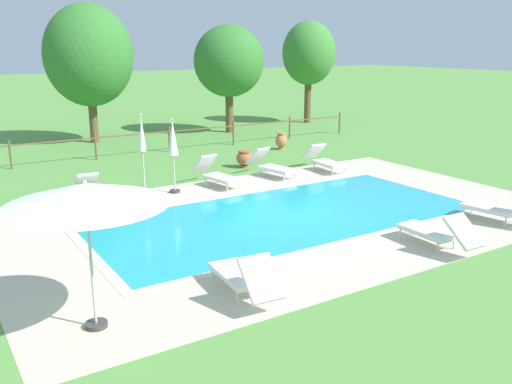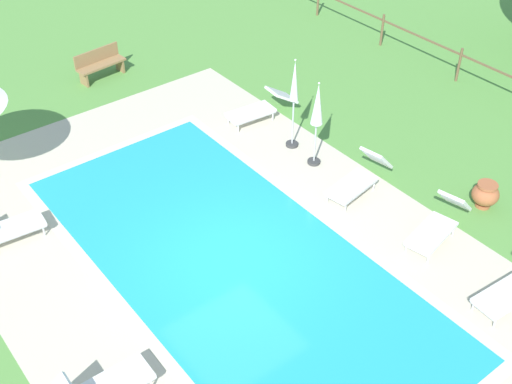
{
  "view_description": "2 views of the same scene",
  "coord_description": "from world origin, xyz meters",
  "px_view_note": "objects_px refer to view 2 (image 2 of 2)",
  "views": [
    {
      "loc": [
        -8.06,
        -11.31,
        4.35
      ],
      "look_at": [
        -0.6,
        0.5,
        0.6
      ],
      "focal_mm": 38.68,
      "sensor_mm": 36.0,
      "label": 1
    },
    {
      "loc": [
        8.06,
        -5.65,
        9.49
      ],
      "look_at": [
        -0.79,
        1.26,
        0.69
      ],
      "focal_mm": 46.12,
      "sensor_mm": 36.0,
      "label": 2
    }
  ],
  "objects_px": {
    "patio_umbrella_closed_row_west": "(294,92)",
    "patio_umbrella_closed_row_centre": "(317,110)",
    "sun_lounger_south_near_corner": "(438,224)",
    "wooden_bench_lawn_side": "(100,63)",
    "sun_lounger_north_mid": "(260,108)",
    "terracotta_urn_near_fence": "(485,194)",
    "sun_lounger_north_near_steps": "(359,178)"
  },
  "relations": [
    {
      "from": "sun_lounger_south_near_corner",
      "to": "wooden_bench_lawn_side",
      "type": "xyz_separation_m",
      "value": [
        -10.92,
        -2.27,
        0.08
      ]
    },
    {
      "from": "sun_lounger_north_near_steps",
      "to": "sun_lounger_north_mid",
      "type": "relative_size",
      "value": 0.95
    },
    {
      "from": "wooden_bench_lawn_side",
      "to": "terracotta_urn_near_fence",
      "type": "height_order",
      "value": "wooden_bench_lawn_side"
    },
    {
      "from": "patio_umbrella_closed_row_west",
      "to": "terracotta_urn_near_fence",
      "type": "xyz_separation_m",
      "value": [
        4.54,
        1.83,
        -1.23
      ]
    },
    {
      "from": "wooden_bench_lawn_side",
      "to": "sun_lounger_south_near_corner",
      "type": "bearing_deg",
      "value": 11.76
    },
    {
      "from": "patio_umbrella_closed_row_west",
      "to": "patio_umbrella_closed_row_centre",
      "type": "height_order",
      "value": "patio_umbrella_closed_row_west"
    },
    {
      "from": "patio_umbrella_closed_row_west",
      "to": "wooden_bench_lawn_side",
      "type": "distance_m",
      "value": 6.77
    },
    {
      "from": "sun_lounger_north_mid",
      "to": "terracotta_urn_near_fence",
      "type": "distance_m",
      "value": 6.3
    },
    {
      "from": "sun_lounger_north_near_steps",
      "to": "patio_umbrella_closed_row_west",
      "type": "xyz_separation_m",
      "value": [
        -2.4,
        0.03,
        1.18
      ]
    },
    {
      "from": "sun_lounger_north_near_steps",
      "to": "patio_umbrella_closed_row_centre",
      "type": "distance_m",
      "value": 1.87
    },
    {
      "from": "patio_umbrella_closed_row_west",
      "to": "wooden_bench_lawn_side",
      "type": "xyz_separation_m",
      "value": [
        -6.33,
        -2.13,
        -1.1
      ]
    },
    {
      "from": "terracotta_urn_near_fence",
      "to": "patio_umbrella_closed_row_west",
      "type": "bearing_deg",
      "value": -158.04
    },
    {
      "from": "sun_lounger_north_mid",
      "to": "terracotta_urn_near_fence",
      "type": "xyz_separation_m",
      "value": [
        6.06,
        1.69,
        -0.02
      ]
    },
    {
      "from": "wooden_bench_lawn_side",
      "to": "terracotta_urn_near_fence",
      "type": "xyz_separation_m",
      "value": [
        10.87,
        3.96,
        -0.13
      ]
    },
    {
      "from": "sun_lounger_north_near_steps",
      "to": "sun_lounger_north_mid",
      "type": "height_order",
      "value": "sun_lounger_north_near_steps"
    },
    {
      "from": "sun_lounger_north_mid",
      "to": "sun_lounger_south_near_corner",
      "type": "xyz_separation_m",
      "value": [
        6.11,
        0.0,
        0.02
      ]
    },
    {
      "from": "patio_umbrella_closed_row_centre",
      "to": "wooden_bench_lawn_side",
      "type": "height_order",
      "value": "patio_umbrella_closed_row_centre"
    },
    {
      "from": "sun_lounger_north_near_steps",
      "to": "wooden_bench_lawn_side",
      "type": "distance_m",
      "value": 8.98
    },
    {
      "from": "wooden_bench_lawn_side",
      "to": "sun_lounger_north_mid",
      "type": "bearing_deg",
      "value": 25.28
    },
    {
      "from": "terracotta_urn_near_fence",
      "to": "sun_lounger_north_mid",
      "type": "bearing_deg",
      "value": -164.4
    },
    {
      "from": "terracotta_urn_near_fence",
      "to": "wooden_bench_lawn_side",
      "type": "bearing_deg",
      "value": -159.97
    },
    {
      "from": "sun_lounger_north_mid",
      "to": "sun_lounger_south_near_corner",
      "type": "distance_m",
      "value": 6.11
    },
    {
      "from": "terracotta_urn_near_fence",
      "to": "sun_lounger_north_near_steps",
      "type": "bearing_deg",
      "value": -139.02
    },
    {
      "from": "sun_lounger_north_mid",
      "to": "terracotta_urn_near_fence",
      "type": "relative_size",
      "value": 3.32
    },
    {
      "from": "wooden_bench_lawn_side",
      "to": "terracotta_urn_near_fence",
      "type": "distance_m",
      "value": 11.58
    },
    {
      "from": "sun_lounger_north_near_steps",
      "to": "sun_lounger_north_mid",
      "type": "distance_m",
      "value": 3.93
    },
    {
      "from": "sun_lounger_north_near_steps",
      "to": "patio_umbrella_closed_row_centre",
      "type": "bearing_deg",
      "value": -178.24
    },
    {
      "from": "sun_lounger_north_near_steps",
      "to": "patio_umbrella_closed_row_centre",
      "type": "xyz_separation_m",
      "value": [
        -1.48,
        -0.05,
        1.14
      ]
    },
    {
      "from": "patio_umbrella_closed_row_centre",
      "to": "terracotta_urn_near_fence",
      "type": "bearing_deg",
      "value": 27.77
    },
    {
      "from": "sun_lounger_north_mid",
      "to": "wooden_bench_lawn_side",
      "type": "bearing_deg",
      "value": -154.72
    },
    {
      "from": "patio_umbrella_closed_row_west",
      "to": "patio_umbrella_closed_row_centre",
      "type": "distance_m",
      "value": 0.93
    },
    {
      "from": "patio_umbrella_closed_row_west",
      "to": "terracotta_urn_near_fence",
      "type": "height_order",
      "value": "patio_umbrella_closed_row_west"
    }
  ]
}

